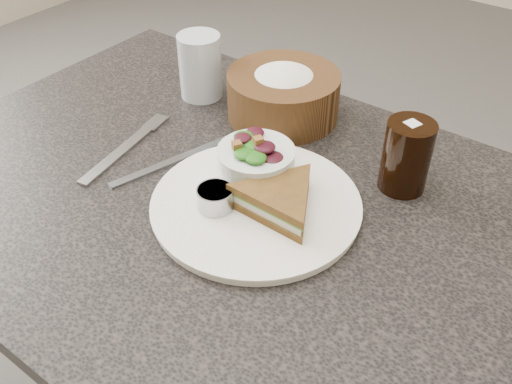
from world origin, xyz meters
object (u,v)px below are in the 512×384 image
object	(u,v)px
dining_table	(231,347)
bread_basket	(283,88)
dinner_plate	(256,205)
sandwich	(280,200)
cola_glass	(407,153)
water_glass	(200,66)
salad_bowl	(256,158)
dressing_ramekin	(215,198)

from	to	relation	value
dining_table	bread_basket	world-z (taller)	bread_basket
dinner_plate	sandwich	distance (m)	0.05
cola_glass	water_glass	distance (m)	0.41
sandwich	water_glass	world-z (taller)	water_glass
sandwich	salad_bowl	distance (m)	0.09
dressing_ramekin	cola_glass	bearing A→B (deg)	49.70
dinner_plate	salad_bowl	distance (m)	0.07
dining_table	bread_basket	xyz separation A→B (m)	(-0.05, 0.22, 0.43)
salad_bowl	cola_glass	bearing A→B (deg)	34.84
dining_table	cola_glass	xyz separation A→B (m)	(0.20, 0.17, 0.43)
water_glass	dressing_ramekin	bearing A→B (deg)	-45.73
bread_basket	dinner_plate	bearing A→B (deg)	-63.89
dining_table	cola_glass	world-z (taller)	cola_glass
bread_basket	water_glass	world-z (taller)	water_glass
dinner_plate	salad_bowl	xyz separation A→B (m)	(-0.03, 0.05, 0.04)
dressing_ramekin	bread_basket	world-z (taller)	bread_basket
dining_table	sandwich	world-z (taller)	sandwich
dressing_ramekin	salad_bowl	bearing A→B (deg)	87.99
dinner_plate	cola_glass	distance (m)	0.23
sandwich	dressing_ramekin	size ratio (longest dim) A/B	2.84
sandwich	salad_bowl	size ratio (longest dim) A/B	1.29
dressing_ramekin	bread_basket	distance (m)	0.28
cola_glass	dressing_ramekin	bearing A→B (deg)	-130.30
bread_basket	cola_glass	world-z (taller)	cola_glass
bread_basket	water_glass	xyz separation A→B (m)	(-0.16, -0.03, 0.00)
dinner_plate	bread_basket	world-z (taller)	bread_basket
salad_bowl	water_glass	size ratio (longest dim) A/B	0.98
dinner_plate	water_glass	size ratio (longest dim) A/B	2.53
dinner_plate	dressing_ramekin	world-z (taller)	dressing_ramekin
dressing_ramekin	cola_glass	world-z (taller)	cola_glass
dining_table	sandwich	bearing A→B (deg)	1.07
salad_bowl	cola_glass	xyz separation A→B (m)	(0.18, 0.12, 0.01)
sandwich	cola_glass	world-z (taller)	cola_glass
dinner_plate	water_glass	distance (m)	0.34
dining_table	dinner_plate	world-z (taller)	dinner_plate
sandwich	cola_glass	size ratio (longest dim) A/B	1.22
salad_bowl	dressing_ramekin	distance (m)	0.09
sandwich	dressing_ramekin	xyz separation A→B (m)	(-0.08, -0.04, -0.00)
sandwich	water_glass	xyz separation A→B (m)	(-0.31, 0.19, 0.03)
sandwich	bread_basket	size ratio (longest dim) A/B	0.76
sandwich	dressing_ramekin	bearing A→B (deg)	-147.78
dinner_plate	cola_glass	world-z (taller)	cola_glass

